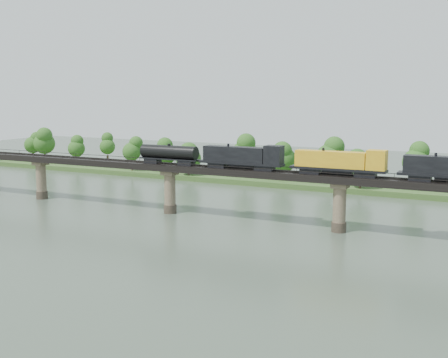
% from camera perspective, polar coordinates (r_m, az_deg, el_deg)
% --- Properties ---
extents(ground, '(400.00, 400.00, 0.00)m').
position_cam_1_polar(ground, '(108.33, -14.01, -6.35)').
color(ground, '#354435').
rests_on(ground, ground).
extents(far_bank, '(300.00, 24.00, 1.60)m').
position_cam_1_polar(far_bank, '(179.79, 3.89, 0.09)').
color(far_bank, '#2F4E1F').
rests_on(far_bank, ground).
extents(bridge, '(236.00, 30.00, 11.50)m').
position_cam_1_polar(bridge, '(130.75, -5.52, -1.11)').
color(bridge, '#473A2D').
rests_on(bridge, ground).
extents(bridge_superstructure, '(220.00, 4.90, 0.75)m').
position_cam_1_polar(bridge_superstructure, '(129.83, -5.56, 1.64)').
color(bridge_superstructure, black).
rests_on(bridge_superstructure, bridge).
extents(far_treeline, '(289.06, 17.54, 13.60)m').
position_cam_1_polar(far_treeline, '(178.07, 0.91, 2.63)').
color(far_treeline, '#382619').
rests_on(far_treeline, far_bank).
extents(freight_train, '(77.94, 3.04, 5.36)m').
position_cam_1_polar(freight_train, '(115.60, 8.19, 1.86)').
color(freight_train, black).
rests_on(freight_train, bridge).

